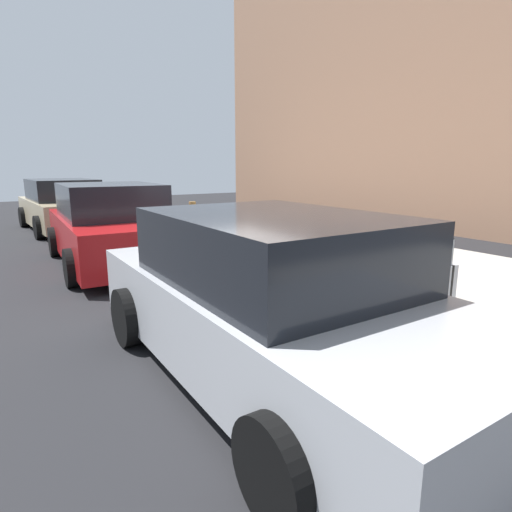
% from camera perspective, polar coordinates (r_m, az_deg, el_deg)
% --- Properties ---
extents(ground_plane, '(40.00, 40.00, 0.00)m').
position_cam_1_polar(ground_plane, '(7.87, -3.88, -2.15)').
color(ground_plane, black).
extents(sidewalk_curb, '(18.00, 5.00, 0.14)m').
position_cam_1_polar(sidewalk_curb, '(9.30, 9.64, 0.40)').
color(sidewalk_curb, '#ADA89E').
rests_on(sidewalk_curb, ground_plane).
extents(suitcase_silver_0, '(0.38, 0.22, 0.97)m').
position_cam_1_polar(suitcase_silver_0, '(5.71, 23.39, -3.92)').
color(suitcase_silver_0, '#9EA0A8').
rests_on(suitcase_silver_0, sidewalk_curb).
extents(suitcase_black_1, '(0.43, 0.22, 0.65)m').
position_cam_1_polar(suitcase_black_1, '(5.95, 19.33, -3.21)').
color(suitcase_black_1, black).
rests_on(suitcase_black_1, sidewalk_curb).
extents(suitcase_red_2, '(0.43, 0.21, 0.85)m').
position_cam_1_polar(suitcase_red_2, '(6.29, 15.93, -2.27)').
color(suitcase_red_2, red).
rests_on(suitcase_red_2, sidewalk_curb).
extents(suitcase_olive_3, '(0.51, 0.27, 0.75)m').
position_cam_1_polar(suitcase_olive_3, '(6.56, 11.57, -1.74)').
color(suitcase_olive_3, '#59601E').
rests_on(suitcase_olive_3, sidewalk_curb).
extents(suitcase_teal_4, '(0.48, 0.22, 0.94)m').
position_cam_1_polar(suitcase_teal_4, '(6.97, 8.57, -0.13)').
color(suitcase_teal_4, '#0F606B').
rests_on(suitcase_teal_4, sidewalk_curb).
extents(suitcase_navy_5, '(0.45, 0.28, 0.96)m').
position_cam_1_polar(suitcase_navy_5, '(7.40, 6.14, 0.62)').
color(suitcase_navy_5, navy).
rests_on(suitcase_navy_5, sidewalk_curb).
extents(suitcase_maroon_6, '(0.49, 0.24, 0.70)m').
position_cam_1_polar(suitcase_maroon_6, '(7.80, 3.40, 1.22)').
color(suitcase_maroon_6, maroon).
rests_on(suitcase_maroon_6, sidewalk_curb).
extents(suitcase_silver_7, '(0.41, 0.21, 0.89)m').
position_cam_1_polar(suitcase_silver_7, '(8.21, 1.12, 1.74)').
color(suitcase_silver_7, '#9EA0A8').
rests_on(suitcase_silver_7, sidewalk_curb).
extents(suitcase_black_8, '(0.44, 0.22, 0.61)m').
position_cam_1_polar(suitcase_black_8, '(8.62, -0.81, 1.97)').
color(suitcase_black_8, black).
rests_on(suitcase_black_8, sidewalk_curb).
extents(suitcase_red_9, '(0.37, 0.26, 0.70)m').
position_cam_1_polar(suitcase_red_9, '(9.05, -1.94, 2.74)').
color(suitcase_red_9, red).
rests_on(suitcase_red_9, sidewalk_curb).
extents(suitcase_olive_10, '(0.44, 0.25, 0.94)m').
position_cam_1_polar(suitcase_olive_10, '(9.39, -4.14, 3.07)').
color(suitcase_olive_10, '#59601E').
rests_on(suitcase_olive_10, sidewalk_curb).
extents(fire_hydrant, '(0.39, 0.21, 0.83)m').
position_cam_1_polar(fire_hydrant, '(10.16, -6.21, 4.35)').
color(fire_hydrant, '#D89E0C').
rests_on(fire_hydrant, sidewalk_curb).
extents(bollard_post, '(0.17, 0.17, 0.92)m').
position_cam_1_polar(bollard_post, '(10.67, -8.54, 4.83)').
color(bollard_post, brown).
rests_on(bollard_post, sidewalk_curb).
extents(parked_car_silver_0, '(4.55, 2.15, 1.53)m').
position_cam_1_polar(parked_car_silver_0, '(3.90, 2.25, -6.12)').
color(parked_car_silver_0, '#B2B5BA').
rests_on(parked_car_silver_0, ground_plane).
extents(parked_car_red_1, '(4.50, 2.27, 1.59)m').
position_cam_1_polar(parked_car_red_1, '(8.84, -18.92, 3.75)').
color(parked_car_red_1, '#AD1619').
rests_on(parked_car_red_1, ground_plane).
extents(parked_car_beige_2, '(4.63, 2.26, 1.53)m').
position_cam_1_polar(parked_car_beige_2, '(14.14, -24.57, 6.15)').
color(parked_car_beige_2, tan).
rests_on(parked_car_beige_2, ground_plane).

